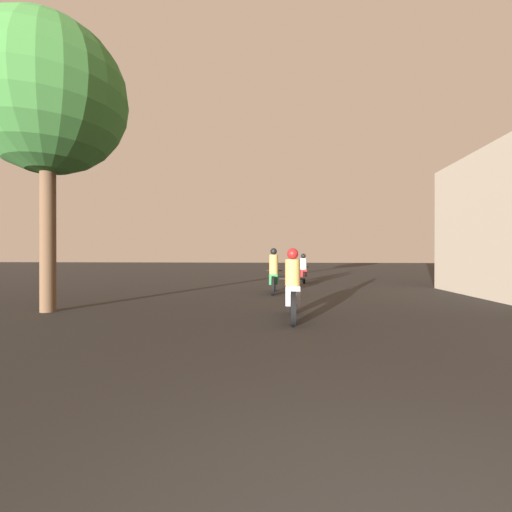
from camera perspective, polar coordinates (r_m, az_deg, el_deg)
motorcycle_silver at (r=7.44m, az=6.11°, el=-5.75°), size 0.60×1.97×1.54m
motorcycle_green at (r=12.46m, az=2.96°, el=-3.19°), size 0.60×1.93×1.64m
motorcycle_red at (r=17.45m, az=7.89°, el=-2.45°), size 0.60×1.99×1.46m
street_tree at (r=10.51m, az=-31.41°, el=21.57°), size 3.74×3.74×7.13m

